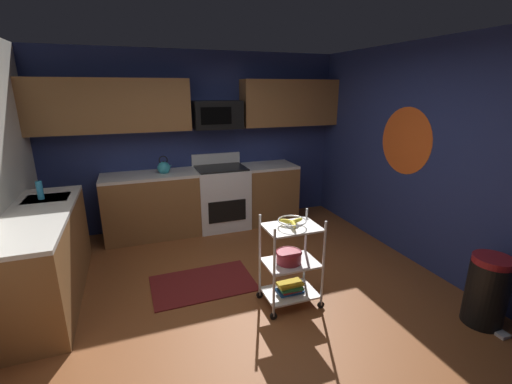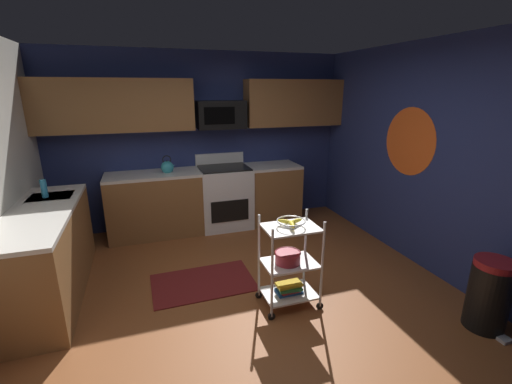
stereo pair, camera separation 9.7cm
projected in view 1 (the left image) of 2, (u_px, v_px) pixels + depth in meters
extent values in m
cube|color=brown|center=(251.00, 306.00, 3.45)|extent=(4.40, 4.80, 0.04)
cube|color=navy|center=(198.00, 141.00, 5.26)|extent=(4.52, 0.06, 2.60)
cube|color=navy|center=(441.00, 161.00, 3.81)|extent=(0.06, 4.80, 2.60)
cylinder|color=#E5591E|center=(406.00, 141.00, 4.23)|extent=(0.00, 0.82, 0.82)
cube|color=brown|center=(205.00, 201.00, 5.21)|extent=(2.87, 0.60, 0.88)
cube|color=silver|center=(204.00, 171.00, 5.08)|extent=(2.87, 0.60, 0.04)
cube|color=brown|center=(45.00, 258.00, 3.45)|extent=(0.60, 1.92, 0.88)
cube|color=silver|center=(36.00, 215.00, 3.32)|extent=(0.60, 1.92, 0.04)
cube|color=#B7BABC|center=(48.00, 205.00, 3.80)|extent=(0.44, 0.36, 0.16)
cube|color=white|center=(222.00, 198.00, 5.29)|extent=(0.76, 0.64, 0.92)
cube|color=black|center=(227.00, 211.00, 5.03)|extent=(0.56, 0.01, 0.32)
cube|color=white|center=(216.00, 159.00, 5.39)|extent=(0.76, 0.06, 0.18)
cube|color=black|center=(221.00, 168.00, 5.15)|extent=(0.72, 0.60, 0.02)
cube|color=brown|center=(111.00, 106.00, 4.54)|extent=(2.05, 0.33, 0.70)
cube|color=brown|center=(290.00, 103.00, 5.39)|extent=(1.55, 0.33, 0.70)
cube|color=black|center=(217.00, 115.00, 5.03)|extent=(0.70, 0.38, 0.40)
cube|color=black|center=(216.00, 116.00, 4.83)|extent=(0.44, 0.01, 0.24)
cylinder|color=silver|center=(274.00, 274.00, 3.08)|extent=(0.02, 0.02, 0.88)
cylinder|color=black|center=(273.00, 316.00, 3.21)|extent=(0.07, 0.02, 0.07)
cylinder|color=silver|center=(323.00, 265.00, 3.25)|extent=(0.02, 0.02, 0.88)
cylinder|color=black|center=(321.00, 305.00, 3.38)|extent=(0.07, 0.02, 0.07)
cylinder|color=silver|center=(260.00, 256.00, 3.41)|extent=(0.02, 0.02, 0.88)
cylinder|color=black|center=(260.00, 295.00, 3.54)|extent=(0.07, 0.02, 0.07)
cylinder|color=silver|center=(305.00, 249.00, 3.58)|extent=(0.02, 0.02, 0.88)
cylinder|color=black|center=(303.00, 286.00, 3.71)|extent=(0.07, 0.02, 0.07)
cube|color=silver|center=(290.00, 292.00, 3.43)|extent=(0.51, 0.37, 0.02)
cube|color=silver|center=(291.00, 263.00, 3.34)|extent=(0.51, 0.37, 0.02)
cube|color=silver|center=(292.00, 227.00, 3.23)|extent=(0.51, 0.37, 0.02)
torus|color=silver|center=(292.00, 220.00, 3.21)|extent=(0.27, 0.27, 0.01)
cylinder|color=silver|center=(292.00, 225.00, 3.23)|extent=(0.12, 0.12, 0.02)
ellipsoid|color=yellow|center=(296.00, 221.00, 3.25)|extent=(0.17, 0.09, 0.04)
ellipsoid|color=yellow|center=(287.00, 221.00, 3.23)|extent=(0.15, 0.14, 0.04)
ellipsoid|color=yellow|center=(293.00, 224.00, 3.17)|extent=(0.08, 0.17, 0.04)
cylinder|color=maroon|center=(289.00, 257.00, 3.31)|extent=(0.24, 0.24, 0.11)
torus|color=maroon|center=(289.00, 252.00, 3.30)|extent=(0.25, 0.25, 0.01)
cube|color=#1E4C8C|center=(290.00, 291.00, 3.43)|extent=(0.26, 0.16, 0.02)
cube|color=#B22626|center=(290.00, 288.00, 3.42)|extent=(0.20, 0.16, 0.03)
cube|color=#26723F|center=(290.00, 286.00, 3.41)|extent=(0.24, 0.21, 0.02)
cube|color=gold|center=(290.00, 284.00, 3.41)|extent=(0.25, 0.14, 0.03)
sphere|color=teal|center=(164.00, 168.00, 4.86)|extent=(0.18, 0.18, 0.18)
sphere|color=black|center=(163.00, 162.00, 4.84)|extent=(0.03, 0.03, 0.03)
cone|color=teal|center=(170.00, 166.00, 4.88)|extent=(0.09, 0.04, 0.06)
torus|color=black|center=(163.00, 160.00, 4.83)|extent=(0.12, 0.01, 0.12)
cylinder|color=#2D8CBF|center=(40.00, 190.00, 3.70)|extent=(0.06, 0.06, 0.20)
cylinder|color=black|center=(486.00, 293.00, 3.10)|extent=(0.34, 0.34, 0.60)
cylinder|color=maroon|center=(494.00, 261.00, 3.01)|extent=(0.33, 0.33, 0.06)
cube|color=#B2B2B7|center=(503.00, 335.00, 2.99)|extent=(0.10, 0.08, 0.03)
cube|color=maroon|center=(203.00, 283.00, 3.80)|extent=(1.11, 0.72, 0.01)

